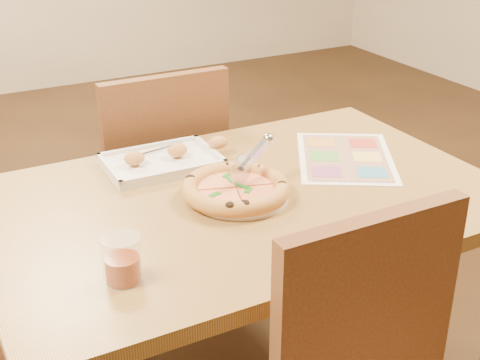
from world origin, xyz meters
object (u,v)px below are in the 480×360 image
appetizer_tray (165,161)px  glass_tumbler (122,262)px  plate (240,196)px  dining_table (244,224)px  menu (345,157)px  pizza (236,189)px  chair_far (158,165)px  pizza_cutter (250,159)px

appetizer_tray → glass_tumbler: glass_tumbler is taller
plate → appetizer_tray: 0.29m
appetizer_tray → glass_tumbler: size_ratio=3.60×
dining_table → menu: (0.37, 0.07, 0.09)m
pizza → menu: size_ratio=0.74×
pizza → appetizer_tray: bearing=106.6°
plate → pizza: bearing=152.7°
dining_table → pizza: 0.12m
pizza → glass_tumbler: bearing=-149.3°
chair_far → menu: bearing=124.7°
pizza → pizza_cutter: (0.05, 0.02, 0.06)m
plate → appetizer_tray: (-0.09, 0.27, 0.01)m
chair_far → pizza_cutter: bearing=92.6°
plate → dining_table: bearing=35.4°
dining_table → chair_far: chair_far is taller
pizza → pizza_cutter: 0.08m
glass_tumbler → pizza: bearing=30.7°
dining_table → appetizer_tray: bearing=112.1°
pizza_cutter → glass_tumbler: 0.49m
pizza_cutter → menu: bearing=-16.8°
glass_tumbler → menu: bearing=21.2°
pizza_cutter → chair_far: bearing=66.6°
pizza → glass_tumbler: size_ratio=2.75×
pizza_cutter → appetizer_tray: size_ratio=0.43×
plate → chair_far: bearing=88.4°
pizza_cutter → dining_table: bearing=-178.6°
chair_far → glass_tumbler: (-0.40, -0.83, 0.20)m
pizza_cutter → pizza: bearing=175.5°
appetizer_tray → glass_tumbler: 0.57m
chair_far → appetizer_tray: bearing=72.5°
chair_far → pizza: (-0.03, -0.61, 0.18)m
appetizer_tray → pizza_cutter: bearing=-61.8°
chair_far → pizza: bearing=87.5°
menu → glass_tumbler: bearing=-158.8°
pizza → plate: bearing=-27.3°
dining_table → chair_far: (-0.00, 0.60, -0.07)m
pizza → pizza_cutter: size_ratio=1.79×
pizza → pizza_cutter: pizza_cutter is taller
dining_table → pizza: bearing=-165.2°
plate → glass_tumbler: (-0.38, -0.22, 0.04)m
dining_table → chair_far: 0.61m
chair_far → dining_table: bearing=90.0°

